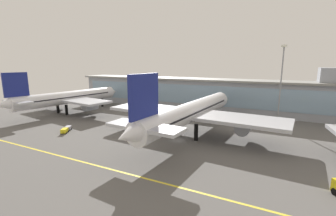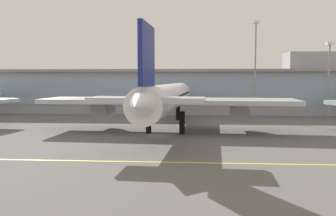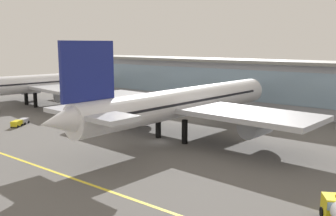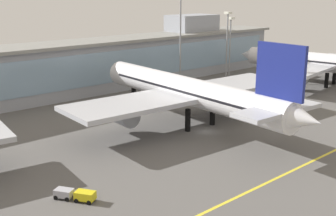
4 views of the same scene
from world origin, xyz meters
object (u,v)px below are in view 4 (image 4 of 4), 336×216
object	(u,v)px
apron_light_mast_west	(230,37)
apron_light_mast_east	(180,27)
airliner_near_right	(189,92)
airliner_far_right	(321,63)
apron_light_mast_centre	(227,35)
baggage_tug_near	(75,194)

from	to	relation	value
apron_light_mast_west	apron_light_mast_east	distance (m)	24.04
airliner_near_right	airliner_far_right	distance (m)	55.87
airliner_near_right	apron_light_mast_centre	xyz separation A→B (m)	(41.47, 25.73, 6.95)
baggage_tug_near	apron_light_mast_centre	world-z (taller)	apron_light_mast_centre
airliner_near_right	apron_light_mast_west	bearing A→B (deg)	-54.95
airliner_far_right	baggage_tug_near	size ratio (longest dim) A/B	9.52
airliner_near_right	apron_light_mast_east	world-z (taller)	apron_light_mast_east
baggage_tug_near	apron_light_mast_west	bearing A→B (deg)	86.53
airliner_near_right	baggage_tug_near	size ratio (longest dim) A/B	10.96
airliner_near_right	apron_light_mast_east	size ratio (longest dim) A/B	2.30
airliner_near_right	baggage_tug_near	distance (m)	38.25
baggage_tug_near	apron_light_mast_centre	distance (m)	87.25
apron_light_mast_centre	airliner_near_right	bearing A→B (deg)	-148.18
airliner_far_right	baggage_tug_near	xyz separation A→B (m)	(-90.78, -16.42, -5.65)
airliner_far_right	baggage_tug_near	world-z (taller)	airliner_far_right
airliner_near_right	airliner_far_right	bearing A→B (deg)	-84.31
airliner_near_right	apron_light_mast_west	xyz separation A→B (m)	(45.53, 27.93, 5.90)
airliner_far_right	apron_light_mast_east	size ratio (longest dim) A/B	2.00
airliner_near_right	airliner_far_right	xyz separation A→B (m)	(55.82, 2.10, -0.35)
airliner_near_right	airliner_far_right	world-z (taller)	airliner_near_right
baggage_tug_near	apron_light_mast_east	world-z (taller)	apron_light_mast_east
apron_light_mast_west	apron_light_mast_centre	distance (m)	4.73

